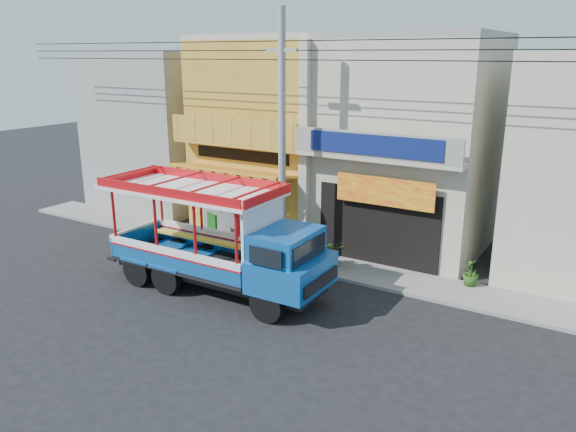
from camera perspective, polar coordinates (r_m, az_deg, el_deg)
The scene contains 11 objects.
ground at distance 17.78m, azimuth -3.57°, elevation -8.80°, with size 90.00×90.00×0.00m, color black.
sidewalk at distance 20.88m, azimuth 2.79°, elevation -4.71°, with size 30.00×2.00×0.12m, color slate.
shophouse_left at distance 25.19m, azimuth -0.70°, elevation 8.45°, with size 6.00×7.50×8.24m.
shophouse_right at distance 22.58m, azimuth 12.37°, elevation 7.17°, with size 6.00×6.75×8.24m.
party_pilaster at distance 21.03m, azimuth 1.67°, elevation 6.60°, with size 0.35×0.30×8.00m, color #B3B093.
filler_building_left at distance 29.58m, azimuth -12.31°, elevation 8.64°, with size 6.00×6.00×7.60m, color gray.
utility_pole at distance 19.49m, azimuth -0.24°, elevation 8.91°, with size 28.00×0.26×9.00m.
songthaew_truck at distance 17.82m, azimuth -5.93°, elevation -2.77°, with size 7.77×2.72×3.61m.
green_sign at distance 23.45m, azimuth -7.69°, elevation -1.19°, with size 0.66×0.50×1.04m.
potted_plant_a at distance 20.21m, azimuth 4.50°, elevation -3.76°, with size 0.91×0.79×1.01m, color #285117.
potted_plant_c at distance 19.50m, azimuth 18.10°, elevation -5.45°, with size 0.51×0.51×0.92m, color #285117.
Camera 1 is at (9.40, -13.10, 7.51)m, focal length 35.00 mm.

